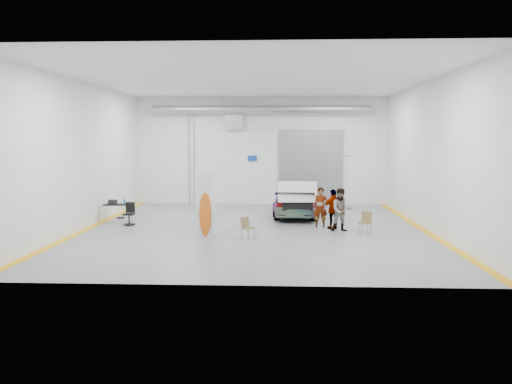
{
  "coord_description": "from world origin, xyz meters",
  "views": [
    {
      "loc": [
        0.94,
        -20.16,
        3.64
      ],
      "look_at": [
        0.05,
        0.2,
        1.5
      ],
      "focal_mm": 35.0,
      "sensor_mm": 36.0,
      "label": 1
    }
  ],
  "objects_px": {
    "shop_stool": "(121,225)",
    "office_chair": "(129,215)",
    "person_a": "(321,207)",
    "person_c": "(333,209)",
    "person_b": "(341,210)",
    "folding_chair_far": "(365,227)",
    "sedan_car": "(295,201)",
    "work_table": "(117,204)",
    "folding_chair_near": "(248,232)",
    "surfboard_display": "(204,207)"
  },
  "relations": [
    {
      "from": "person_c",
      "to": "work_table",
      "type": "relative_size",
      "value": 1.28
    },
    {
      "from": "person_b",
      "to": "office_chair",
      "type": "relative_size",
      "value": 1.81
    },
    {
      "from": "folding_chair_far",
      "to": "work_table",
      "type": "bearing_deg",
      "value": -162.81
    },
    {
      "from": "folding_chair_far",
      "to": "shop_stool",
      "type": "xyz_separation_m",
      "value": [
        -9.48,
        -0.19,
        0.04
      ]
    },
    {
      "from": "sedan_car",
      "to": "folding_chair_near",
      "type": "bearing_deg",
      "value": 74.07
    },
    {
      "from": "person_c",
      "to": "folding_chair_near",
      "type": "height_order",
      "value": "person_c"
    },
    {
      "from": "person_b",
      "to": "person_c",
      "type": "xyz_separation_m",
      "value": [
        -0.26,
        0.51,
        -0.04
      ]
    },
    {
      "from": "folding_chair_near",
      "to": "shop_stool",
      "type": "height_order",
      "value": "folding_chair_near"
    },
    {
      "from": "folding_chair_far",
      "to": "sedan_car",
      "type": "bearing_deg",
      "value": 149.66
    },
    {
      "from": "folding_chair_far",
      "to": "office_chair",
      "type": "distance_m",
      "value": 9.87
    },
    {
      "from": "person_a",
      "to": "folding_chair_near",
      "type": "height_order",
      "value": "person_a"
    },
    {
      "from": "person_a",
      "to": "work_table",
      "type": "distance_m",
      "value": 9.03
    },
    {
      "from": "surfboard_display",
      "to": "person_b",
      "type": "bearing_deg",
      "value": 4.3
    },
    {
      "from": "folding_chair_near",
      "to": "folding_chair_far",
      "type": "xyz_separation_m",
      "value": [
        4.45,
        1.11,
        0.02
      ]
    },
    {
      "from": "person_b",
      "to": "person_c",
      "type": "relative_size",
      "value": 1.05
    },
    {
      "from": "person_a",
      "to": "person_b",
      "type": "xyz_separation_m",
      "value": [
        0.74,
        -0.94,
        0.03
      ]
    },
    {
      "from": "person_a",
      "to": "person_c",
      "type": "height_order",
      "value": "person_a"
    },
    {
      "from": "sedan_car",
      "to": "surfboard_display",
      "type": "distance_m",
      "value": 6.34
    },
    {
      "from": "office_chair",
      "to": "folding_chair_near",
      "type": "bearing_deg",
      "value": -24.6
    },
    {
      "from": "sedan_car",
      "to": "person_b",
      "type": "distance_m",
      "value": 4.36
    },
    {
      "from": "folding_chair_far",
      "to": "work_table",
      "type": "distance_m",
      "value": 10.87
    },
    {
      "from": "person_b",
      "to": "office_chair",
      "type": "distance_m",
      "value": 8.97
    },
    {
      "from": "person_c",
      "to": "surfboard_display",
      "type": "bearing_deg",
      "value": -5.01
    },
    {
      "from": "person_b",
      "to": "surfboard_display",
      "type": "relative_size",
      "value": 0.64
    },
    {
      "from": "surfboard_display",
      "to": "person_c",
      "type": "bearing_deg",
      "value": 10.3
    },
    {
      "from": "surfboard_display",
      "to": "work_table",
      "type": "xyz_separation_m",
      "value": [
        -4.41,
        3.19,
        -0.31
      ]
    },
    {
      "from": "shop_stool",
      "to": "surfboard_display",
      "type": "bearing_deg",
      "value": -6.82
    },
    {
      "from": "shop_stool",
      "to": "office_chair",
      "type": "xyz_separation_m",
      "value": [
        -0.24,
        1.91,
        0.1
      ]
    },
    {
      "from": "work_table",
      "to": "office_chair",
      "type": "height_order",
      "value": "work_table"
    },
    {
      "from": "person_a",
      "to": "person_c",
      "type": "distance_m",
      "value": 0.64
    },
    {
      "from": "person_c",
      "to": "sedan_car",
      "type": "bearing_deg",
      "value": -91.41
    },
    {
      "from": "sedan_car",
      "to": "person_c",
      "type": "relative_size",
      "value": 3.04
    },
    {
      "from": "sedan_car",
      "to": "folding_chair_far",
      "type": "distance_m",
      "value": 5.27
    },
    {
      "from": "person_a",
      "to": "person_b",
      "type": "distance_m",
      "value": 1.2
    },
    {
      "from": "sedan_car",
      "to": "folding_chair_far",
      "type": "relative_size",
      "value": 5.69
    },
    {
      "from": "folding_chair_far",
      "to": "work_table",
      "type": "xyz_separation_m",
      "value": [
        -10.54,
        2.59,
        0.51
      ]
    },
    {
      "from": "person_c",
      "to": "office_chair",
      "type": "height_order",
      "value": "person_c"
    },
    {
      "from": "work_table",
      "to": "office_chair",
      "type": "xyz_separation_m",
      "value": [
        0.82,
        -0.88,
        -0.36
      ]
    },
    {
      "from": "person_a",
      "to": "office_chair",
      "type": "distance_m",
      "value": 8.16
    },
    {
      "from": "office_chair",
      "to": "sedan_car",
      "type": "bearing_deg",
      "value": 25.41
    },
    {
      "from": "shop_stool",
      "to": "office_chair",
      "type": "relative_size",
      "value": 0.67
    },
    {
      "from": "person_c",
      "to": "work_table",
      "type": "distance_m",
      "value": 9.57
    },
    {
      "from": "person_a",
      "to": "shop_stool",
      "type": "bearing_deg",
      "value": -158.09
    },
    {
      "from": "person_a",
      "to": "office_chair",
      "type": "bearing_deg",
      "value": -171.69
    },
    {
      "from": "person_b",
      "to": "folding_chair_near",
      "type": "relative_size",
      "value": 2.13
    },
    {
      "from": "person_b",
      "to": "folding_chair_far",
      "type": "distance_m",
      "value": 1.18
    },
    {
      "from": "person_b",
      "to": "surfboard_display",
      "type": "bearing_deg",
      "value": -168.08
    },
    {
      "from": "sedan_car",
      "to": "shop_stool",
      "type": "distance_m",
      "value": 8.47
    },
    {
      "from": "person_b",
      "to": "shop_stool",
      "type": "height_order",
      "value": "person_b"
    },
    {
      "from": "sedan_car",
      "to": "person_b",
      "type": "xyz_separation_m",
      "value": [
        1.69,
        -4.01,
        0.14
      ]
    }
  ]
}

